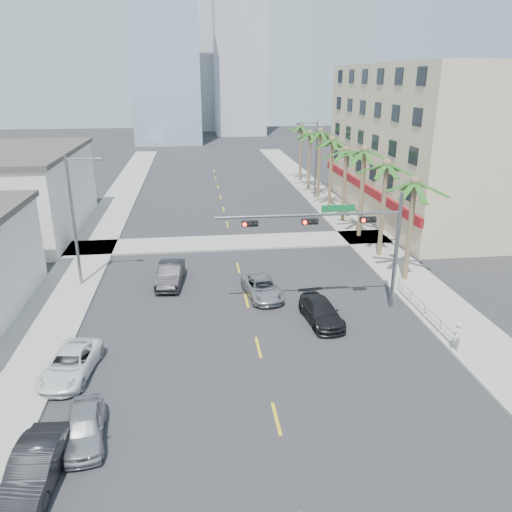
# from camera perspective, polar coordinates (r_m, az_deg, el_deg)

# --- Properties ---
(ground) EXTENTS (260.00, 260.00, 0.00)m
(ground) POSITION_cam_1_polar(r_m,az_deg,el_deg) (24.01, 1.54, -15.18)
(ground) COLOR #262628
(ground) RESTS_ON ground
(sidewalk_right) EXTENTS (4.00, 120.00, 0.15)m
(sidewalk_right) POSITION_cam_1_polar(r_m,az_deg,el_deg) (44.38, 13.10, 1.31)
(sidewalk_right) COLOR gray
(sidewalk_right) RESTS_ON ground
(sidewalk_left) EXTENTS (4.00, 120.00, 0.15)m
(sidewalk_left) POSITION_cam_1_polar(r_m,az_deg,el_deg) (42.70, -18.80, 0.01)
(sidewalk_left) COLOR gray
(sidewalk_left) RESTS_ON ground
(sidewalk_cross) EXTENTS (80.00, 4.00, 0.15)m
(sidewalk_cross) POSITION_cam_1_polar(r_m,az_deg,el_deg) (43.75, -2.75, 1.55)
(sidewalk_cross) COLOR gray
(sidewalk_cross) RESTS_ON ground
(building_right) EXTENTS (15.25, 28.00, 15.00)m
(building_right) POSITION_cam_1_polar(r_m,az_deg,el_deg) (55.77, 20.10, 12.19)
(building_right) COLOR beige
(building_right) RESTS_ON ground
(building_left_far) EXTENTS (11.00, 18.00, 7.20)m
(building_left_far) POSITION_cam_1_polar(r_m,az_deg,el_deg) (51.23, -25.85, 6.39)
(building_left_far) COLOR beige
(building_left_far) RESTS_ON ground
(tower_far_left) EXTENTS (14.00, 14.00, 48.00)m
(tower_far_left) POSITION_cam_1_polar(r_m,az_deg,el_deg) (115.00, -10.51, 24.62)
(tower_far_left) COLOR #99B2C6
(tower_far_left) RESTS_ON ground
(tower_far_right) EXTENTS (12.00, 12.00, 60.00)m
(tower_far_right) POSITION_cam_1_polar(r_m,az_deg,el_deg) (131.01, -1.99, 26.92)
(tower_far_right) COLOR #ADADB2
(tower_far_right) RESTS_ON ground
(tower_far_center) EXTENTS (16.00, 16.00, 42.00)m
(tower_far_center) POSITION_cam_1_polar(r_m,az_deg,el_deg) (144.62, -7.67, 22.52)
(tower_far_center) COLOR #ADADB2
(tower_far_center) RESTS_ON ground
(traffic_signal_mast) EXTENTS (11.12, 0.54, 7.20)m
(traffic_signal_mast) POSITION_cam_1_polar(r_m,az_deg,el_deg) (30.07, 10.31, 2.66)
(traffic_signal_mast) COLOR slate
(traffic_signal_mast) RESTS_ON ground
(palm_tree_0) EXTENTS (4.80, 4.80, 7.80)m
(palm_tree_0) POSITION_cam_1_polar(r_m,az_deg,el_deg) (35.32, 17.72, 7.97)
(palm_tree_0) COLOR brown
(palm_tree_0) RESTS_ON ground
(palm_tree_1) EXTENTS (4.80, 4.80, 8.16)m
(palm_tree_1) POSITION_cam_1_polar(r_m,az_deg,el_deg) (39.97, 14.73, 10.05)
(palm_tree_1) COLOR brown
(palm_tree_1) RESTS_ON ground
(palm_tree_2) EXTENTS (4.80, 4.80, 8.52)m
(palm_tree_2) POSITION_cam_1_polar(r_m,az_deg,el_deg) (44.73, 12.34, 11.67)
(palm_tree_2) COLOR brown
(palm_tree_2) RESTS_ON ground
(palm_tree_3) EXTENTS (4.80, 4.80, 7.80)m
(palm_tree_3) POSITION_cam_1_polar(r_m,az_deg,el_deg) (49.72, 10.32, 11.77)
(palm_tree_3) COLOR brown
(palm_tree_3) RESTS_ON ground
(palm_tree_4) EXTENTS (4.80, 4.80, 8.16)m
(palm_tree_4) POSITION_cam_1_polar(r_m,az_deg,el_deg) (54.62, 8.72, 12.93)
(palm_tree_4) COLOR brown
(palm_tree_4) RESTS_ON ground
(palm_tree_5) EXTENTS (4.80, 4.80, 8.52)m
(palm_tree_5) POSITION_cam_1_polar(r_m,az_deg,el_deg) (59.58, 7.38, 13.88)
(palm_tree_5) COLOR brown
(palm_tree_5) RESTS_ON ground
(palm_tree_6) EXTENTS (4.80, 4.80, 7.80)m
(palm_tree_6) POSITION_cam_1_polar(r_m,az_deg,el_deg) (64.68, 6.20, 13.77)
(palm_tree_6) COLOR brown
(palm_tree_6) RESTS_ON ground
(palm_tree_7) EXTENTS (4.80, 4.80, 8.16)m
(palm_tree_7) POSITION_cam_1_polar(r_m,az_deg,el_deg) (69.69, 5.22, 14.52)
(palm_tree_7) COLOR brown
(palm_tree_7) RESTS_ON ground
(streetlight_left) EXTENTS (2.55, 0.25, 9.00)m
(streetlight_left) POSITION_cam_1_polar(r_m,az_deg,el_deg) (35.46, -19.88, 4.40)
(streetlight_left) COLOR slate
(streetlight_left) RESTS_ON ground
(streetlight_right) EXTENTS (2.55, 0.25, 9.00)m
(streetlight_right) POSITION_cam_1_polar(r_m,az_deg,el_deg) (59.77, 6.69, 11.30)
(streetlight_right) COLOR slate
(streetlight_right) RESTS_ON ground
(guardrail) EXTENTS (0.08, 8.08, 1.00)m
(guardrail) POSITION_cam_1_polar(r_m,az_deg,el_deg) (31.57, 18.76, -5.83)
(guardrail) COLOR silver
(guardrail) RESTS_ON ground
(car_parked_near) EXTENTS (1.97, 3.94, 1.29)m
(car_parked_near) POSITION_cam_1_polar(r_m,az_deg,el_deg) (22.05, -18.99, -17.97)
(car_parked_near) COLOR #B9B8BD
(car_parked_near) RESTS_ON ground
(car_parked_mid) EXTENTS (1.78, 4.41, 1.42)m
(car_parked_mid) POSITION_cam_1_polar(r_m,az_deg,el_deg) (20.75, -23.90, -21.20)
(car_parked_mid) COLOR black
(car_parked_mid) RESTS_ON ground
(car_parked_far) EXTENTS (2.67, 4.77, 1.26)m
(car_parked_far) POSITION_cam_1_polar(r_m,az_deg,el_deg) (26.34, -20.44, -11.49)
(car_parked_far) COLOR white
(car_parked_far) RESTS_ON ground
(car_lane_left) EXTENTS (2.02, 4.73, 1.51)m
(car_lane_left) POSITION_cam_1_polar(r_m,az_deg,el_deg) (35.42, -9.77, -2.04)
(car_lane_left) COLOR black
(car_lane_left) RESTS_ON ground
(car_lane_center) EXTENTS (2.65, 4.71, 1.24)m
(car_lane_center) POSITION_cam_1_polar(r_m,az_deg,el_deg) (32.99, 0.73, -3.67)
(car_lane_center) COLOR #ACACB1
(car_lane_center) RESTS_ON ground
(car_lane_right) EXTENTS (2.25, 4.61, 1.29)m
(car_lane_right) POSITION_cam_1_polar(r_m,az_deg,el_deg) (29.98, 7.45, -6.33)
(car_lane_right) COLOR black
(car_lane_right) RESTS_ON ground
(pedestrian) EXTENTS (0.68, 0.59, 1.56)m
(pedestrian) POSITION_cam_1_polar(r_m,az_deg,el_deg) (28.57, 21.93, -8.45)
(pedestrian) COLOR silver
(pedestrian) RESTS_ON sidewalk_right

